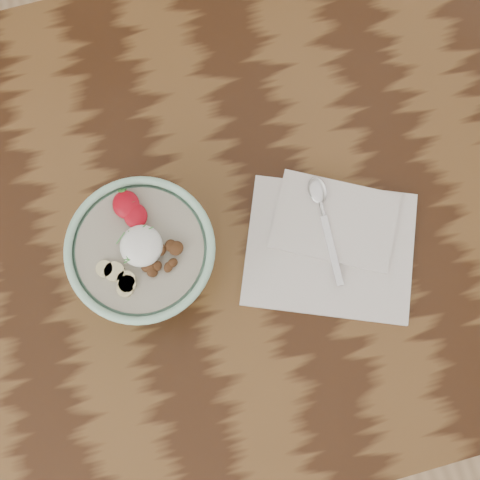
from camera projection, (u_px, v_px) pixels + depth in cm
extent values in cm
cube|color=black|center=(150.00, 239.00, 107.04)|extent=(160.00, 90.00, 4.00)
cylinder|color=#4C2D19|center=(434.00, 43.00, 155.23)|extent=(7.00, 7.00, 71.00)
cylinder|color=#9ED5B7|center=(150.00, 263.00, 103.53)|extent=(9.32, 9.32, 1.33)
torus|color=#9ED5B7|center=(139.00, 249.00, 92.89)|extent=(21.20, 21.20, 1.22)
cylinder|color=#A7A18A|center=(140.00, 250.00, 93.54)|extent=(17.98, 17.98, 1.11)
ellipsoid|color=white|center=(141.00, 246.00, 91.92)|extent=(5.99, 5.99, 3.29)
ellipsoid|color=#A30715|center=(126.00, 205.00, 93.28)|extent=(3.80, 4.18, 2.09)
cone|color=#286623|center=(123.00, 193.00, 93.33)|extent=(1.40, 1.03, 1.52)
ellipsoid|color=#A30715|center=(136.00, 216.00, 93.07)|extent=(3.32, 3.66, 1.83)
cone|color=#286623|center=(133.00, 205.00, 93.08)|extent=(1.40, 1.03, 1.52)
cylinder|color=beige|center=(105.00, 269.00, 92.01)|extent=(2.36, 2.36, 0.70)
cylinder|color=beige|center=(126.00, 280.00, 91.68)|extent=(2.56, 2.56, 0.70)
cylinder|color=beige|center=(125.00, 289.00, 91.42)|extent=(2.30, 2.30, 0.70)
cylinder|color=beige|center=(114.00, 272.00, 91.93)|extent=(2.78, 2.78, 0.70)
cylinder|color=beige|center=(127.00, 284.00, 91.57)|extent=(2.42, 2.42, 0.70)
ellipsoid|color=#4F2C17|center=(176.00, 248.00, 92.26)|extent=(2.92, 2.89, 1.22)
ellipsoid|color=#4F2C17|center=(147.00, 266.00, 91.85)|extent=(2.53, 2.52, 1.07)
ellipsoid|color=#4F2C17|center=(151.00, 270.00, 91.79)|extent=(1.65, 1.94, 0.99)
ellipsoid|color=#4F2C17|center=(173.00, 263.00, 92.06)|extent=(1.86, 1.71, 1.03)
ellipsoid|color=#4F2C17|center=(171.00, 246.00, 92.46)|extent=(1.84, 1.93, 1.16)
ellipsoid|color=#4F2C17|center=(160.00, 250.00, 92.36)|extent=(2.50, 2.47, 1.07)
ellipsoid|color=#4F2C17|center=(175.00, 250.00, 92.45)|extent=(2.19, 2.21, 1.05)
ellipsoid|color=#4F2C17|center=(168.00, 267.00, 91.90)|extent=(1.92, 2.02, 0.88)
ellipsoid|color=#4F2C17|center=(152.00, 273.00, 91.76)|extent=(2.00, 1.92, 0.94)
ellipsoid|color=#4F2C17|center=(157.00, 266.00, 91.97)|extent=(1.93, 1.96, 0.98)
cylinder|color=#3E8F3C|center=(129.00, 235.00, 91.38)|extent=(0.35, 1.19, 0.22)
cylinder|color=#3E8F3C|center=(126.00, 254.00, 90.81)|extent=(0.46, 1.71, 0.24)
cylinder|color=#3E8F3C|center=(121.00, 238.00, 91.29)|extent=(1.60, 1.41, 0.25)
cylinder|color=#3E8F3C|center=(131.00, 259.00, 90.68)|extent=(1.84, 0.34, 0.24)
cylinder|color=#3E8F3C|center=(142.00, 232.00, 91.47)|extent=(1.12, 0.54, 0.22)
cylinder|color=#3E8F3C|center=(144.00, 240.00, 91.22)|extent=(1.04, 1.11, 0.23)
cylinder|color=#3E8F3C|center=(145.00, 249.00, 90.98)|extent=(0.92, 1.09, 0.22)
cylinder|color=#3E8F3C|center=(146.00, 241.00, 91.21)|extent=(1.69, 0.77, 0.24)
cylinder|color=#3E8F3C|center=(128.00, 245.00, 91.08)|extent=(0.50, 1.33, 0.23)
cylinder|color=#3E8F3C|center=(148.00, 229.00, 91.54)|extent=(1.60, 0.47, 0.24)
cylinder|color=#3E8F3C|center=(143.00, 258.00, 90.71)|extent=(1.19, 0.53, 0.22)
cylinder|color=#3E8F3C|center=(141.00, 229.00, 91.57)|extent=(1.37, 0.84, 0.23)
cylinder|color=#3E8F3C|center=(127.00, 249.00, 90.96)|extent=(0.25, 1.15, 0.22)
cylinder|color=#3E8F3C|center=(130.00, 260.00, 90.66)|extent=(1.90, 0.61, 0.25)
cube|color=silver|center=(330.00, 249.00, 104.15)|extent=(31.84, 29.16, 0.99)
cube|color=silver|center=(335.00, 221.00, 104.29)|extent=(22.74, 20.36, 0.60)
cube|color=silver|center=(332.00, 250.00, 102.83)|extent=(1.75, 11.18, 0.34)
cylinder|color=silver|center=(321.00, 207.00, 104.11)|extent=(0.85, 2.94, 0.68)
ellipsoid|color=silver|center=(317.00, 190.00, 104.56)|extent=(3.23, 4.62, 0.92)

